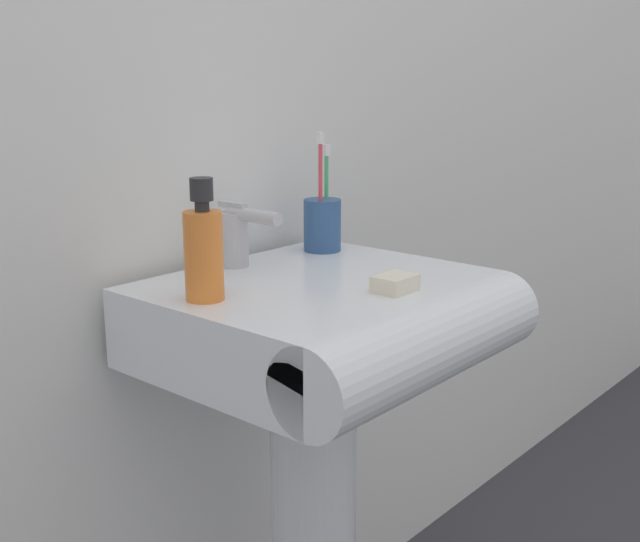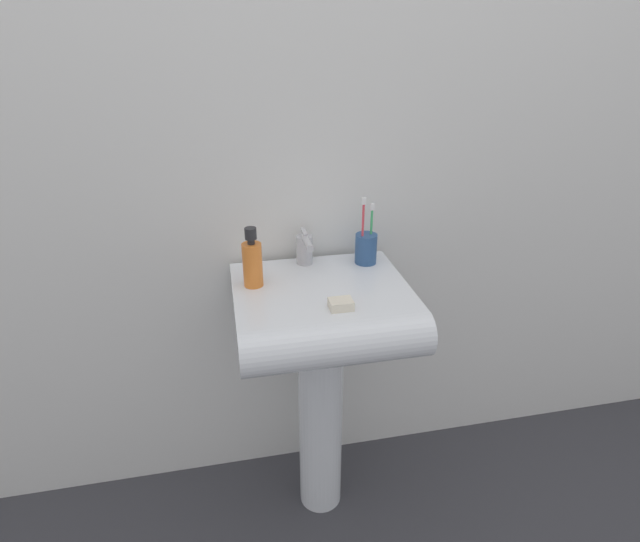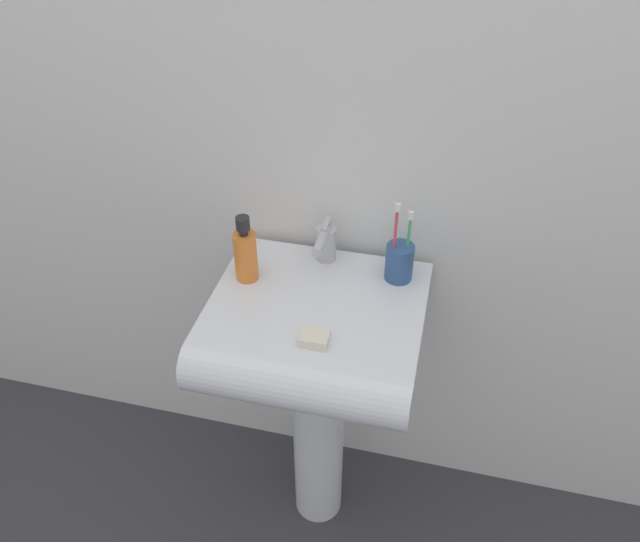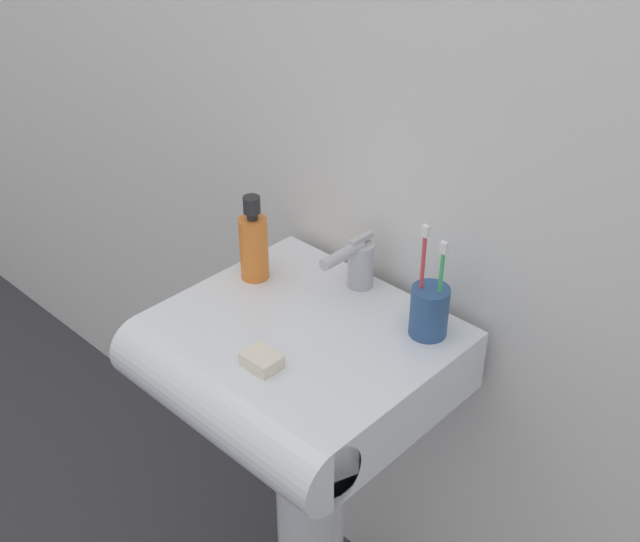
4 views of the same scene
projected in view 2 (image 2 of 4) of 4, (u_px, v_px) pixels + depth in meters
The scene contains 8 objects.
ground_plane at pixel (320, 496), 1.76m from camera, with size 6.00×6.00×0.00m, color #38383D.
wall_back at pixel (304, 137), 1.45m from camera, with size 5.00×0.05×2.40m, color silver.
sink_pedestal at pixel (320, 418), 1.60m from camera, with size 0.14×0.14×0.71m, color white.
sink_basin at pixel (324, 313), 1.38m from camera, with size 0.49×0.46×0.12m.
faucet at pixel (305, 248), 1.50m from camera, with size 0.05×0.13×0.11m.
toothbrush_cup at pixel (366, 248), 1.51m from camera, with size 0.07×0.07×0.21m.
soap_bottle at pixel (252, 262), 1.37m from camera, with size 0.05×0.05×0.17m.
bar_soap at pixel (341, 304), 1.27m from camera, with size 0.06×0.05×0.02m, color silver.
Camera 2 is at (-0.25, -1.21, 1.48)m, focal length 28.00 mm.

